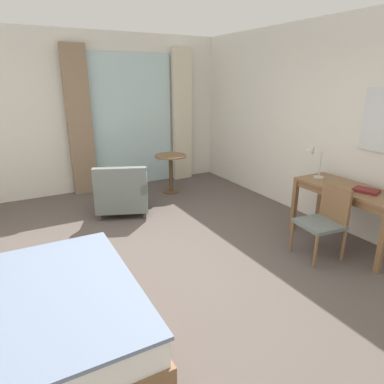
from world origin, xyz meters
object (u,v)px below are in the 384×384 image
(closed_book, at_px, (366,191))
(round_cafe_table, at_px, (171,165))
(desk_chair, at_px, (325,218))
(writing_desk, at_px, (350,195))
(armchair_by_window, at_px, (123,193))
(desk_lamp, at_px, (314,153))

(closed_book, relative_size, round_cafe_table, 0.38)
(desk_chair, xyz_separation_m, closed_book, (0.48, -0.14, 0.30))
(writing_desk, relative_size, armchair_by_window, 1.34)
(desk_chair, bearing_deg, closed_book, -16.50)
(closed_book, xyz_separation_m, round_cafe_table, (-1.03, 3.21, -0.27))
(writing_desk, xyz_separation_m, round_cafe_table, (-1.03, 3.01, -0.16))
(desk_lamp, height_order, armchair_by_window, desk_lamp)
(writing_desk, height_order, round_cafe_table, writing_desk)
(desk_chair, distance_m, round_cafe_table, 3.11)
(desk_lamp, bearing_deg, closed_book, -84.43)
(desk_lamp, distance_m, round_cafe_table, 2.68)
(writing_desk, height_order, desk_lamp, desk_lamp)
(desk_chair, distance_m, closed_book, 0.58)
(desk_chair, bearing_deg, writing_desk, 7.11)
(closed_book, height_order, armchair_by_window, armchair_by_window)
(closed_book, distance_m, round_cafe_table, 3.38)
(desk_lamp, bearing_deg, armchair_by_window, 138.55)
(armchair_by_window, bearing_deg, desk_lamp, -41.45)
(desk_chair, relative_size, desk_lamp, 1.77)
(round_cafe_table, bearing_deg, writing_desk, -71.10)
(writing_desk, relative_size, desk_lamp, 2.76)
(desk_chair, height_order, round_cafe_table, desk_chair)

